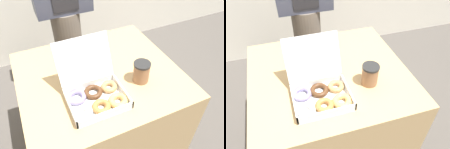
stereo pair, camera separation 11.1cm
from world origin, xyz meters
TOP-DOWN VIEW (x-y plane):
  - ground_plane at (0.00, 0.00)m, footprint 14.00×14.00m
  - table at (0.00, 0.00)m, footprint 0.95×0.87m
  - donut_box at (-0.09, -0.18)m, footprint 0.33×0.34m
  - coffee_cup at (0.20, -0.16)m, footprint 0.10×0.10m
  - person_customer at (0.00, 0.74)m, footprint 0.44×0.24m

SIDE VIEW (x-z plane):
  - ground_plane at x=0.00m, z-range 0.00..0.00m
  - table at x=0.00m, z-range 0.00..0.75m
  - donut_box at x=-0.09m, z-range 0.66..0.93m
  - coffee_cup at x=0.20m, z-range 0.76..0.88m
  - person_customer at x=0.00m, z-range 0.06..1.65m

